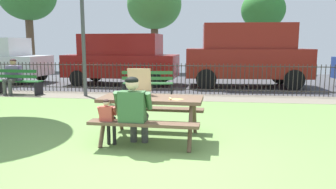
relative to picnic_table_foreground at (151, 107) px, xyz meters
name	(u,v)px	position (x,y,z in m)	size (l,w,h in m)	color
ground	(166,138)	(0.25, 0.14, -0.61)	(28.00, 10.52, 0.02)	#6E944C
cobblestone_walkway	(186,97)	(0.25, 4.70, -0.60)	(28.00, 1.40, 0.01)	gray
street_asphalt	(194,81)	(0.25, 9.38, -0.60)	(28.00, 7.95, 0.01)	#424247
picnic_table_foreground	(151,107)	(0.00, 0.00, 0.00)	(1.85, 1.54, 0.79)	brown
pizza_box_open	(138,89)	(-0.27, 0.13, 0.29)	(0.44, 0.50, 0.49)	tan
pizza_slice_on_table	(175,99)	(0.44, -0.15, 0.18)	(0.25, 0.21, 0.02)	#E2BD59
adult_at_table	(134,109)	(-0.19, -0.50, 0.06)	(0.62, 0.60, 1.19)	#454545
child_at_table	(108,118)	(-0.63, -0.51, -0.10)	(0.31, 0.30, 0.82)	black
iron_fence_streetside	(187,78)	(0.25, 5.40, -0.07)	(23.35, 0.03, 1.04)	#2D2823
park_bench_left	(18,82)	(-5.43, 4.56, -0.18)	(1.62, 0.55, 0.85)	#22622B
park_bench_center	(148,84)	(-0.96, 4.56, -0.18)	(1.63, 0.61, 0.85)	#326A36
person_on_park_bench	(12,75)	(-5.61, 4.58, 0.06)	(0.61, 0.60, 1.19)	#4A4A4A
lamp_post_walkway	(83,23)	(-3.03, 4.52, 1.76)	(0.28, 0.28, 3.83)	#4C4C51
parked_car_left	(122,58)	(-2.65, 7.61, 0.50)	(4.68, 2.12, 2.08)	maroon
parked_car_center	(247,54)	(2.42, 7.61, 0.71)	(4.79, 2.27, 2.46)	maroon
far_tree_midleft	(154,5)	(-2.47, 14.56, 3.41)	(3.31, 3.31, 5.54)	brown
far_tree_center	(263,12)	(4.00, 14.56, 2.95)	(2.54, 2.54, 4.80)	brown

